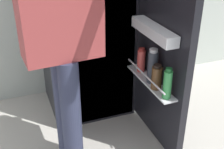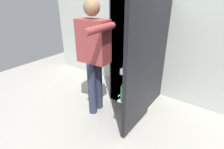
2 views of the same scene
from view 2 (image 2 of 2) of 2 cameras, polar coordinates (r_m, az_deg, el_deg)
name	(u,v)px [view 2 (image 2 of 2)]	position (r m, az deg, el deg)	size (l,w,h in m)	color
ground_plane	(117,112)	(2.72, 1.77, -12.28)	(6.08, 6.08, 0.00)	#B7B2A8
kitchen_wall	(151,22)	(3.01, 12.45, 16.25)	(4.40, 0.10, 2.44)	beige
refrigerator	(138,54)	(2.73, 8.53, 6.67)	(0.70, 1.28, 1.61)	black
person	(94,51)	(2.36, -5.82, 7.74)	(0.56, 0.71, 1.59)	#2D334C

